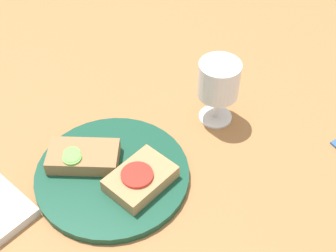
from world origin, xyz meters
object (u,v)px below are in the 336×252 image
object	(u,v)px
plate	(112,175)
sandwich_with_cucumber	(83,156)
sandwich_with_tomato	(140,178)
wine_glass	(221,83)

from	to	relation	value
plate	sandwich_with_cucumber	size ratio (longest dim) A/B	1.95
sandwich_with_tomato	wine_glass	xyz separation A→B (cm)	(20.80, 0.64, 5.99)
plate	wine_glass	size ratio (longest dim) A/B	2.02
plate	wine_glass	distance (cm)	24.00
sandwich_with_tomato	wine_glass	bearing A→B (deg)	1.76
plate	sandwich_with_tomato	distance (cm)	5.58
sandwich_with_cucumber	plate	bearing A→B (deg)	-72.89
sandwich_with_tomato	sandwich_with_cucumber	bearing A→B (deg)	106.45
plate	sandwich_with_tomato	xyz separation A→B (cm)	(1.42, -5.03, 1.94)
plate	sandwich_with_tomato	bearing A→B (deg)	-74.22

